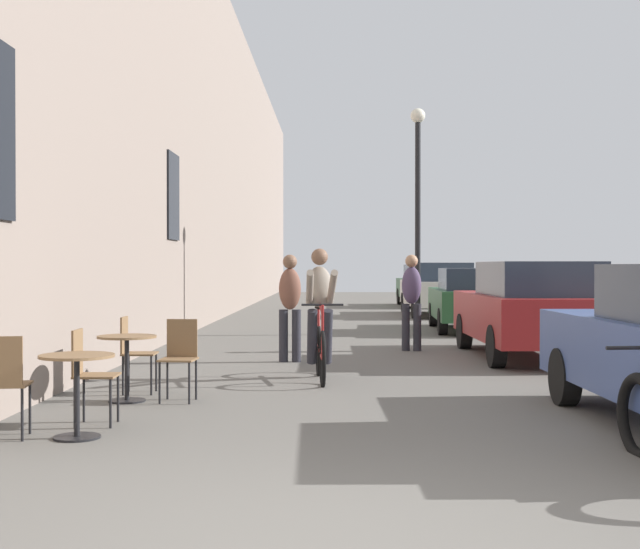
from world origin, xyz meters
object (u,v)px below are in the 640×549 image
cafe_chair_mid_toward_wall (179,354)px  parked_car_second (531,308)px  cafe_chair_near_toward_street (4,379)px  parked_car_fifth (426,285)px  parked_car_fourth (438,288)px  pedestrian_mid (411,297)px  cafe_chair_near_toward_wall (88,369)px  cafe_chair_mid_toward_street (133,349)px  parked_car_third (471,298)px  pedestrian_near (290,302)px  cafe_table_near (76,378)px  cafe_table_mid (126,354)px  cyclist_on_bicycle (320,317)px  street_lamp (418,191)px

cafe_chair_mid_toward_wall → parked_car_second: parked_car_second is taller
cafe_chair_near_toward_street → parked_car_fifth: parked_car_fifth is taller
parked_car_second → parked_car_fourth: size_ratio=0.98×
pedestrian_mid → cafe_chair_near_toward_wall: bearing=-117.3°
cafe_chair_mid_toward_street → parked_car_third: 11.08m
pedestrian_near → parked_car_fourth: (3.76, 12.30, -0.12)m
parked_car_fourth → cafe_table_near: bearing=-106.2°
cafe_table_mid → pedestrian_near: pedestrian_near is taller
cafe_table_near → parked_car_fifth: bearing=77.0°
cafe_chair_near_toward_wall → parked_car_fourth: parked_car_fourth is taller
parked_car_second → parked_car_fifth: bearing=89.4°
cafe_chair_near_toward_street → pedestrian_mid: bearing=61.8°
cafe_table_near → cafe_table_mid: 1.99m
pedestrian_near → parked_car_fourth: bearing=73.0°
cafe_chair_mid_toward_wall → pedestrian_near: pedestrian_near is taller
parked_car_second → parked_car_fifth: (0.17, 17.54, -0.01)m
parked_car_fourth → cafe_chair_mid_toward_wall: bearing=-106.5°
cafe_table_near → parked_car_fourth: parked_car_fourth is taller
cafe_table_mid → parked_car_fifth: parked_car_fifth is taller
cafe_chair_near_toward_wall → pedestrian_near: (1.59, 5.26, 0.41)m
cyclist_on_bicycle → parked_car_second: size_ratio=0.40×
cafe_chair_near_toward_street → cafe_chair_mid_toward_street: size_ratio=1.00×
cafe_chair_mid_toward_wall → parked_car_fifth: (5.02, 21.96, 0.28)m
pedestrian_near → pedestrian_mid: pedestrian_mid is taller
cafe_chair_near_toward_street → pedestrian_mid: pedestrian_mid is taller
cafe_chair_near_toward_wall → pedestrian_near: size_ratio=0.54×
parked_car_third → parked_car_fourth: (-0.04, 5.93, 0.07)m
cafe_chair_mid_toward_street → pedestrian_mid: (3.68, 5.03, 0.43)m
pedestrian_mid → parked_car_fourth: (1.73, 10.54, -0.13)m
cafe_chair_mid_toward_street → parked_car_fifth: size_ratio=0.21×
cafe_chair_near_toward_wall → parked_car_fifth: parked_car_fifth is taller
cafe_table_near → cyclist_on_bicycle: size_ratio=0.41×
cafe_table_mid → street_lamp: 10.51m
cyclist_on_bicycle → cafe_chair_near_toward_street: bearing=-123.5°
parked_car_fifth → pedestrian_mid: bearing=-96.9°
cafe_table_near → cafe_chair_near_toward_wall: size_ratio=0.81×
cafe_chair_near_toward_wall → pedestrian_near: 5.52m
pedestrian_near → parked_car_third: (3.80, 6.37, -0.19)m
cafe_chair_mid_toward_wall → cyclist_on_bicycle: size_ratio=0.51×
pedestrian_near → pedestrian_mid: bearing=40.9°
parked_car_fourth → parked_car_fifth: size_ratio=1.03×
cafe_chair_near_toward_wall → parked_car_fourth: bearing=73.0°
pedestrian_near → parked_car_third: bearing=59.2°
street_lamp → cafe_table_mid: bearing=-113.5°
cafe_chair_mid_toward_wall → parked_car_third: bearing=64.7°
cafe_table_mid → cafe_chair_mid_toward_street: (-0.08, 0.61, -0.00)m
parked_car_second → cyclist_on_bicycle: bearing=-142.0°
parked_car_second → cafe_chair_mid_toward_wall: bearing=-137.6°
cyclist_on_bicycle → pedestrian_near: 2.07m
cafe_table_near → cafe_chair_mid_toward_street: 2.61m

